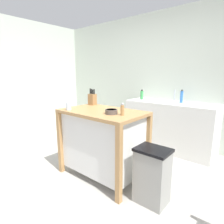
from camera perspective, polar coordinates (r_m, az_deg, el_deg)
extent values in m
plane|color=#ADA8A0|center=(2.74, -5.54, -19.40)|extent=(6.48, 6.48, 0.00)
cube|color=silver|center=(4.00, 15.22, 9.69)|extent=(5.48, 0.10, 2.60)
cube|color=beige|center=(5.01, -22.61, 9.53)|extent=(0.10, 2.60, 2.60)
cube|color=#AD7F4C|center=(2.49, -2.96, -0.04)|extent=(1.12, 0.69, 0.04)
cube|color=silver|center=(2.60, -2.87, -8.99)|extent=(1.02, 0.59, 0.79)
cube|color=#AD7F4C|center=(2.81, -15.41, -8.93)|extent=(0.06, 0.06, 0.89)
cube|color=#AD7F4C|center=(2.09, 2.10, -15.93)|extent=(0.06, 0.06, 0.89)
cube|color=#AD7F4C|center=(3.18, -6.00, -6.10)|extent=(0.06, 0.06, 0.89)
cube|color=#AD7F4C|center=(2.57, 10.94, -10.66)|extent=(0.06, 0.06, 0.89)
cube|color=#9E7042|center=(2.94, -5.99, 3.82)|extent=(0.11, 0.09, 0.17)
cylinder|color=black|center=(2.96, -6.64, 6.31)|extent=(0.02, 0.02, 0.08)
cylinder|color=black|center=(2.94, -6.24, 6.24)|extent=(0.02, 0.02, 0.08)
cylinder|color=black|center=(2.92, -5.84, 6.15)|extent=(0.02, 0.02, 0.07)
cylinder|color=black|center=(2.90, -5.44, 6.18)|extent=(0.02, 0.02, 0.08)
cylinder|color=#564C47|center=(2.27, -0.22, 0.10)|extent=(0.15, 0.15, 0.06)
cylinder|color=#342D2A|center=(2.27, -0.22, 0.72)|extent=(0.12, 0.12, 0.01)
cylinder|color=silver|center=(2.58, -13.04, 1.68)|extent=(0.07, 0.07, 0.10)
cylinder|color=#AD7F4C|center=(2.20, 3.16, 0.54)|extent=(0.04, 0.04, 0.12)
sphere|color=#99999E|center=(2.19, 3.18, 2.39)|extent=(0.03, 0.03, 0.03)
cube|color=gray|center=(2.21, 12.02, -18.77)|extent=(0.34, 0.26, 0.60)
cube|color=black|center=(2.07, 12.39, -11.22)|extent=(0.36, 0.28, 0.03)
cube|color=silver|center=(3.67, 17.07, -4.07)|extent=(1.60, 0.60, 0.89)
cube|color=silver|center=(3.56, 17.35, 2.57)|extent=(0.44, 0.36, 0.03)
cylinder|color=#B7BCC1|center=(3.70, 18.44, 4.76)|extent=(0.02, 0.02, 0.22)
cylinder|color=blue|center=(3.59, 20.36, 4.34)|extent=(0.05, 0.05, 0.21)
cylinder|color=black|center=(3.58, 20.49, 6.18)|extent=(0.03, 0.03, 0.02)
cylinder|color=green|center=(3.83, 9.04, 5.07)|extent=(0.06, 0.06, 0.17)
cylinder|color=black|center=(3.82, 9.08, 6.53)|extent=(0.04, 0.04, 0.02)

